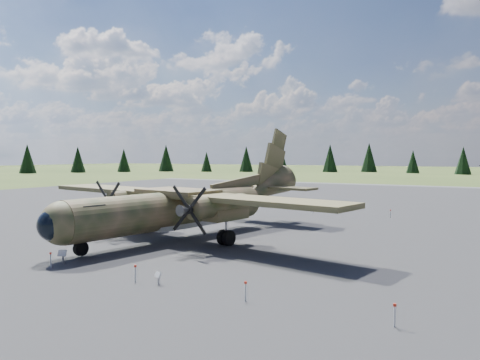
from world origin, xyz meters
The scene contains 7 objects.
ground centered at (0.00, 0.00, 0.00)m, with size 500.00×500.00×0.00m, color #57642C.
apron centered at (0.00, 10.00, 0.00)m, with size 120.00×120.00×0.04m, color #5D5D62.
transport_plane centered at (-3.06, -2.09, 2.61)m, with size 27.57×24.80×9.09m.
info_placard_left centered at (-4.18, -12.56, 0.53)m, with size 0.55×0.35×0.80m.
info_placard_right centered at (3.17, -13.25, 0.41)m, with size 0.42×0.28×0.62m.
barrier_fence centered at (-0.46, -0.08, 0.51)m, with size 33.12×29.62×0.85m.
treeline centered at (2.78, -1.44, 4.67)m, with size 298.35×301.17×10.97m.
Camera 1 is at (17.12, -30.37, 6.08)m, focal length 35.00 mm.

